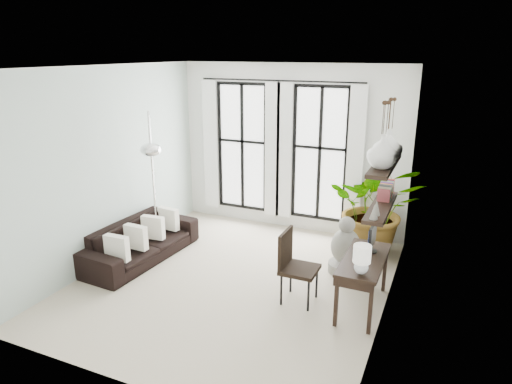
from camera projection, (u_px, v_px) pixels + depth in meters
The scene contains 16 objects.
floor at pixel (234, 281), 7.05m from camera, with size 5.00×5.00×0.00m, color #B3A58E.
ceiling at pixel (230, 67), 6.10m from camera, with size 5.00×5.00×0.00m, color white.
wall_left at pixel (109, 166), 7.44m from camera, with size 5.00×5.00×0.00m, color #AABEB5.
wall_right at pixel (393, 201), 5.72m from camera, with size 5.00×5.00×0.00m, color white.
wall_back at pixel (290, 149), 8.76m from camera, with size 4.50×4.50×0.00m, color white.
windows at pixel (279, 151), 8.79m from camera, with size 3.26×0.13×2.65m.
wall_shelves at pixel (383, 189), 5.79m from camera, with size 0.25×1.30×0.60m.
sofa at pixel (141, 241), 7.73m from camera, with size 2.20×0.86×0.64m, color black.
throw_pillows at pixel (145, 232), 7.63m from camera, with size 0.40×1.52×0.40m.
plant at pixel (376, 208), 7.78m from camera, with size 1.51×1.31×1.68m, color #2D7228.
desk at pixel (363, 263), 6.07m from camera, with size 0.54×1.27×1.14m.
desk_chair at pixel (293, 262), 6.35m from camera, with size 0.49×0.49×1.04m.
arc_lamp at pixel (151, 149), 7.50m from camera, with size 0.75×0.89×2.48m.
buddha at pixel (345, 249), 7.24m from camera, with size 0.52×0.52×0.94m.
vase_a at pixel (383, 152), 5.37m from camera, with size 0.37×0.37×0.38m, color white.
vase_b at pixel (388, 146), 5.72m from camera, with size 0.37×0.37×0.38m, color white.
Camera 1 is at (2.85, -5.66, 3.41)m, focal length 32.00 mm.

